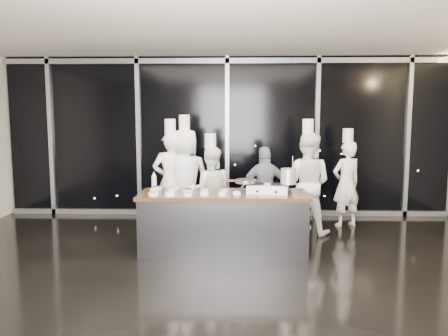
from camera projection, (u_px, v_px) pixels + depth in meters
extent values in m
plane|color=black|center=(221.00, 274.00, 5.61)|extent=(9.00, 9.00, 0.00)
cube|color=beige|center=(227.00, 137.00, 8.89)|extent=(9.00, 0.02, 3.20)
cube|color=beige|center=(193.00, 211.00, 1.95)|extent=(9.00, 0.02, 3.20)
cube|color=silver|center=(221.00, 17.00, 5.23)|extent=(9.00, 7.00, 0.02)
cube|color=black|center=(227.00, 137.00, 8.83)|extent=(8.90, 0.04, 3.18)
cube|color=#96989E|center=(227.00, 61.00, 8.60)|extent=(8.90, 0.08, 0.10)
cube|color=#96989E|center=(227.00, 212.00, 8.97)|extent=(8.90, 0.08, 0.10)
cube|color=#96989E|center=(51.00, 137.00, 8.89)|extent=(0.08, 0.08, 3.20)
cube|color=#96989E|center=(138.00, 137.00, 8.84)|extent=(0.08, 0.08, 3.20)
cube|color=#96989E|center=(227.00, 137.00, 8.78)|extent=(0.08, 0.08, 3.20)
cube|color=#96989E|center=(317.00, 137.00, 8.73)|extent=(0.08, 0.08, 3.20)
cube|color=#96989E|center=(408.00, 137.00, 8.68)|extent=(0.08, 0.08, 3.20)
cube|color=#333338|center=(223.00, 225.00, 6.45)|extent=(2.40, 0.80, 0.84)
cube|color=#452E1D|center=(223.00, 195.00, 6.40)|extent=(2.46, 0.86, 0.06)
cube|color=silver|center=(267.00, 189.00, 6.38)|extent=(0.62, 0.42, 0.12)
cylinder|color=black|center=(257.00, 184.00, 6.39)|extent=(0.22, 0.22, 0.02)
cylinder|color=black|center=(277.00, 184.00, 6.35)|extent=(0.22, 0.22, 0.02)
cylinder|color=black|center=(257.00, 191.00, 6.21)|extent=(0.04, 0.02, 0.04)
cylinder|color=black|center=(276.00, 192.00, 6.17)|extent=(0.04, 0.02, 0.04)
cylinder|color=gray|center=(246.00, 181.00, 6.42)|extent=(0.34, 0.34, 0.05)
cube|color=#4C2B14|center=(228.00, 180.00, 6.45)|extent=(0.23, 0.06, 0.02)
cylinder|color=#BDBDC0|center=(288.00, 176.00, 6.31)|extent=(0.25, 0.25, 0.22)
cylinder|color=white|center=(153.00, 194.00, 6.17)|extent=(0.15, 0.15, 0.04)
cylinder|color=orange|center=(153.00, 193.00, 6.17)|extent=(0.12, 0.12, 0.01)
cylinder|color=white|center=(154.00, 190.00, 6.49)|extent=(0.13, 0.13, 0.04)
cylinder|color=beige|center=(154.00, 189.00, 6.49)|extent=(0.11, 0.11, 0.01)
cylinder|color=white|center=(157.00, 188.00, 6.68)|extent=(0.15, 0.15, 0.04)
cylinder|color=black|center=(157.00, 187.00, 6.68)|extent=(0.12, 0.12, 0.01)
cylinder|color=white|center=(170.00, 194.00, 6.14)|extent=(0.15, 0.15, 0.04)
cylinder|color=silver|center=(170.00, 193.00, 6.14)|extent=(0.12, 0.12, 0.01)
cylinder|color=white|center=(172.00, 190.00, 6.48)|extent=(0.11, 0.11, 0.04)
cylinder|color=tan|center=(172.00, 189.00, 6.47)|extent=(0.09, 0.09, 0.01)
cylinder|color=white|center=(176.00, 188.00, 6.70)|extent=(0.12, 0.12, 0.04)
cylinder|color=olive|center=(176.00, 187.00, 6.70)|extent=(0.10, 0.10, 0.01)
cylinder|color=white|center=(188.00, 194.00, 6.13)|extent=(0.13, 0.13, 0.04)
cylinder|color=#BB5B4D|center=(188.00, 193.00, 6.13)|extent=(0.10, 0.10, 0.01)
cylinder|color=white|center=(188.00, 191.00, 6.45)|extent=(0.15, 0.15, 0.04)
cylinder|color=black|center=(188.00, 189.00, 6.45)|extent=(0.12, 0.12, 0.01)
cylinder|color=white|center=(191.00, 188.00, 6.68)|extent=(0.12, 0.12, 0.04)
cylinder|color=beige|center=(191.00, 187.00, 6.68)|extent=(0.10, 0.10, 0.01)
cylinder|color=white|center=(204.00, 193.00, 6.21)|extent=(0.13, 0.13, 0.04)
cylinder|color=#DBAC57|center=(204.00, 192.00, 6.21)|extent=(0.11, 0.11, 0.01)
cylinder|color=white|center=(205.00, 190.00, 6.47)|extent=(0.11, 0.11, 0.04)
cylinder|color=#AD7562|center=(205.00, 189.00, 6.47)|extent=(0.09, 0.09, 0.01)
cylinder|color=white|center=(222.00, 194.00, 6.16)|extent=(0.12, 0.12, 0.04)
cylinder|color=#C0BE98|center=(222.00, 193.00, 6.16)|extent=(0.10, 0.10, 0.01)
cylinder|color=white|center=(224.00, 190.00, 6.45)|extent=(0.12, 0.12, 0.04)
cylinder|color=#A06F49|center=(224.00, 189.00, 6.45)|extent=(0.10, 0.10, 0.01)
cylinder|color=white|center=(237.00, 193.00, 6.23)|extent=(0.11, 0.11, 0.04)
cylinder|color=#F9D153|center=(237.00, 192.00, 6.23)|extent=(0.09, 0.09, 0.01)
cylinder|color=silver|center=(154.00, 182.00, 6.75)|extent=(0.07, 0.07, 0.20)
cone|color=silver|center=(154.00, 174.00, 6.74)|extent=(0.06, 0.06, 0.07)
imported|color=white|center=(171.00, 182.00, 7.68)|extent=(0.71, 0.55, 1.74)
cylinder|color=white|center=(170.00, 126.00, 7.56)|extent=(0.23, 0.23, 0.26)
imported|color=white|center=(185.00, 179.00, 7.71)|extent=(1.01, 0.81, 1.81)
cylinder|color=white|center=(184.00, 122.00, 7.59)|extent=(0.24, 0.24, 0.26)
imported|color=white|center=(211.00, 191.00, 7.46)|extent=(0.75, 0.59, 1.50)
cylinder|color=white|center=(210.00, 141.00, 7.36)|extent=(0.20, 0.20, 0.26)
imported|color=#141336|center=(265.00, 189.00, 7.58)|extent=(0.91, 0.46, 1.50)
imported|color=white|center=(307.00, 183.00, 7.49)|extent=(1.03, 0.92, 1.74)
cylinder|color=white|center=(308.00, 127.00, 7.38)|extent=(0.25, 0.25, 0.26)
imported|color=white|center=(346.00, 184.00, 7.97)|extent=(0.67, 0.57, 1.57)
cylinder|color=white|center=(348.00, 136.00, 7.86)|extent=(0.25, 0.25, 0.26)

